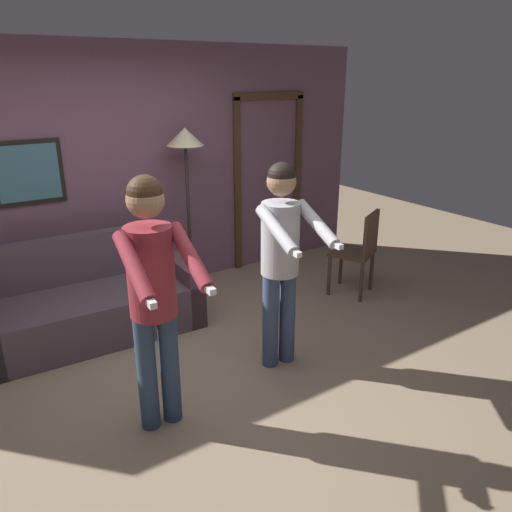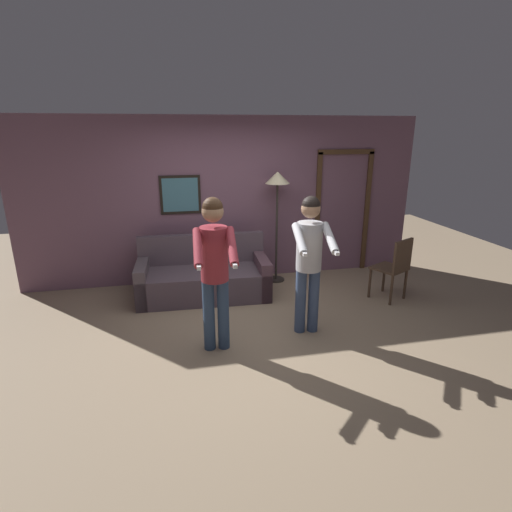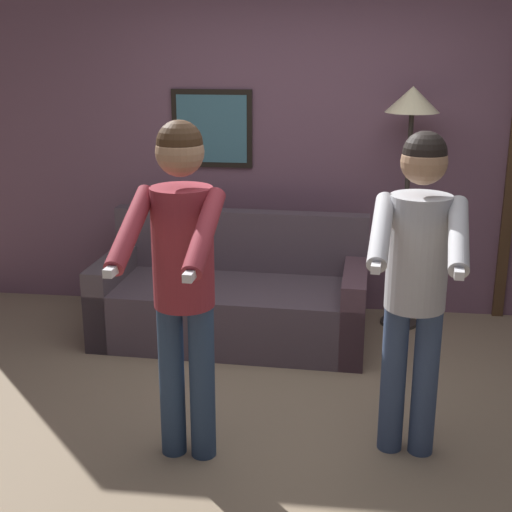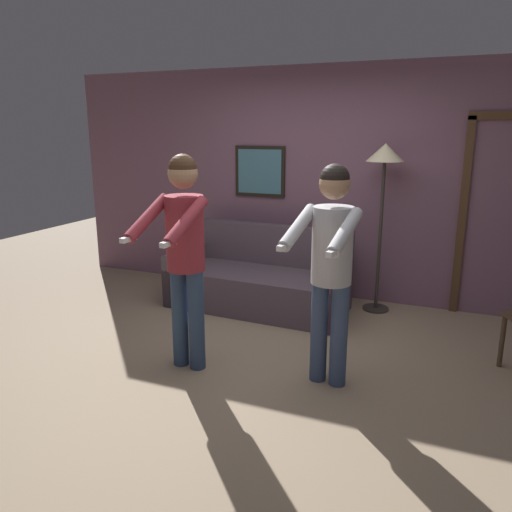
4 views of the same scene
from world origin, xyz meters
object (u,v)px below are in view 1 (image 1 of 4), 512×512
Objects in this scene: torchiere_lamp at (186,153)px; person_standing_left at (153,284)px; person_standing_right at (281,249)px; dining_chair_distant at (360,248)px; couch at (91,305)px.

person_standing_left is (-1.22, -1.96, -0.47)m from torchiere_lamp.
person_standing_left is 1.14m from person_standing_right.
torchiere_lamp reaches higher than person_standing_left.
dining_chair_distant is at bearing 23.05° from person_standing_right.
person_standing_right is 1.74m from dining_chair_distant.
person_standing_right is (1.13, -1.39, 0.74)m from couch.
dining_chair_distant is at bearing -15.45° from couch.
person_standing_left is (0.01, -1.57, 0.78)m from couch.
couch is at bearing 90.20° from person_standing_left.
person_standing_right is 1.81× the size of dining_chair_distant.
torchiere_lamp is 2.09m from dining_chair_distant.
torchiere_lamp is at bearing 142.13° from dining_chair_distant.
dining_chair_distant is (2.67, 0.83, -0.53)m from person_standing_left.
person_standing_left reaches higher than couch.
torchiere_lamp is 1.02× the size of person_standing_left.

